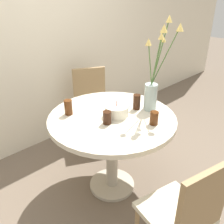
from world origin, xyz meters
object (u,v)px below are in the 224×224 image
at_px(chair_right_flank, 185,211).
at_px(drink_glass_1, 154,118).
at_px(flower_vase, 154,84).
at_px(birthday_cake, 117,111).
at_px(drink_glass_3, 68,107).
at_px(drink_glass_0, 107,118).
at_px(side_plate, 120,104).
at_px(drink_glass_2, 137,102).
at_px(chair_far_back, 92,103).

relative_size(chair_right_flank, drink_glass_1, 8.36).
relative_size(chair_right_flank, flower_vase, 1.14).
xyz_separation_m(birthday_cake, drink_glass_3, (-0.27, 0.30, 0.02)).
bearing_deg(drink_glass_0, chair_right_flank, -95.70).
distance_m(chair_right_flank, drink_glass_3, 1.18).
bearing_deg(drink_glass_3, side_plate, -21.60).
relative_size(drink_glass_0, drink_glass_1, 0.98).
bearing_deg(chair_right_flank, drink_glass_0, -83.15).
bearing_deg(side_plate, drink_glass_2, -73.22).
height_order(flower_vase, drink_glass_3, flower_vase).
bearing_deg(chair_right_flank, drink_glass_3, -75.09).
bearing_deg(drink_glass_0, drink_glass_2, 1.95).
bearing_deg(chair_far_back, drink_glass_3, -114.93).
bearing_deg(drink_glass_1, chair_right_flank, -122.35).
bearing_deg(chair_far_back, flower_vase, -66.96).
bearing_deg(drink_glass_2, chair_far_back, 79.49).
relative_size(chair_far_back, drink_glass_2, 6.73).
xyz_separation_m(chair_right_flank, side_plate, (0.40, 0.95, 0.27)).
distance_m(drink_glass_1, drink_glass_2, 0.29).
xyz_separation_m(drink_glass_1, drink_glass_3, (-0.38, 0.60, 0.01)).
bearing_deg(drink_glass_3, chair_far_back, 37.34).
relative_size(flower_vase, side_plate, 4.19).
height_order(chair_right_flank, flower_vase, flower_vase).
distance_m(flower_vase, side_plate, 0.37).
xyz_separation_m(flower_vase, drink_glass_1, (-0.18, -0.16, -0.19)).
relative_size(flower_vase, drink_glass_2, 5.92).
relative_size(side_plate, drink_glass_1, 1.76).
distance_m(birthday_cake, drink_glass_2, 0.22).
xyz_separation_m(drink_glass_0, drink_glass_3, (-0.13, 0.34, 0.01)).
bearing_deg(drink_glass_0, drink_glass_1, -45.35).
distance_m(flower_vase, drink_glass_2, 0.22).
bearing_deg(chair_far_back, side_plate, -78.84).
relative_size(birthday_cake, drink_glass_2, 1.49).
xyz_separation_m(side_plate, drink_glass_0, (-0.32, -0.17, 0.05)).
height_order(chair_far_back, drink_glass_3, drink_glass_3).
bearing_deg(birthday_cake, side_plate, 35.87).
height_order(drink_glass_1, drink_glass_3, drink_glass_3).
bearing_deg(drink_glass_2, side_plate, 106.78).
bearing_deg(birthday_cake, flower_vase, -25.39).
distance_m(side_plate, drink_glass_3, 0.48).
relative_size(birthday_cake, flower_vase, 0.25).
relative_size(birthday_cake, drink_glass_1, 1.86).
distance_m(chair_far_back, drink_glass_3, 0.87).
xyz_separation_m(chair_right_flank, drink_glass_3, (-0.05, 1.13, 0.33)).
distance_m(chair_far_back, drink_glass_1, 1.16).
height_order(chair_far_back, drink_glass_0, chair_far_back).
distance_m(chair_far_back, drink_glass_2, 0.89).
bearing_deg(drink_glass_2, drink_glass_3, 146.12).
bearing_deg(chair_right_flank, drink_glass_1, -109.79).
bearing_deg(side_plate, chair_right_flank, -112.54).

